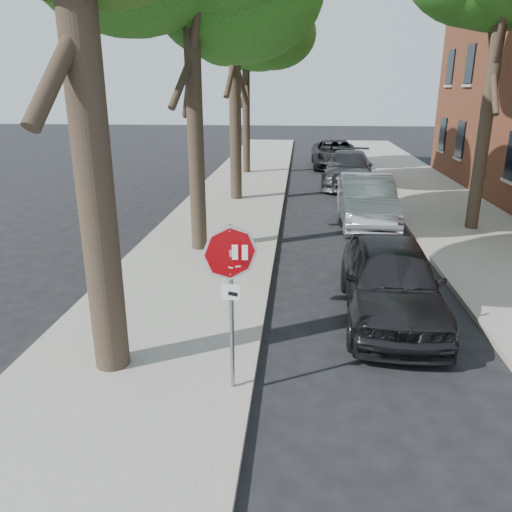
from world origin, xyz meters
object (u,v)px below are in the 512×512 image
Objects in this scene: stop_sign at (231,277)px; tree_far at (246,33)px; car_a at (391,280)px; car_b at (367,200)px; car_c at (348,169)px; car_d at (335,154)px.

stop_sign is 0.28× the size of tree_far.
car_b is (0.44, 7.68, 0.03)m from car_a.
stop_sign is 4.35m from car_a.
car_b is 0.90× the size of car_c.
car_c is at bearing 90.74° from car_b.
stop_sign is 0.45× the size of car_d.
car_d is at bearing 29.45° from tree_far.
car_c is (0.44, 14.92, 0.01)m from car_a.
stop_sign reaches higher than car_b.
car_d is (-0.26, 6.00, -0.01)m from car_c.
stop_sign reaches higher than car_a.
car_d is at bearing 91.87° from car_b.
car_a is 20.93m from car_d.
car_d reaches higher than car_a.
tree_far is at bearing 156.24° from car_c.
car_b is 0.87× the size of car_d.
car_b is at bearing -89.40° from car_d.
stop_sign is at bearing -93.55° from car_c.
stop_sign reaches higher than car_d.
car_b is (3.30, 10.74, -1.12)m from stop_sign.
car_c is (0.00, 7.25, -0.02)m from car_b.
car_b is 7.25m from car_c.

